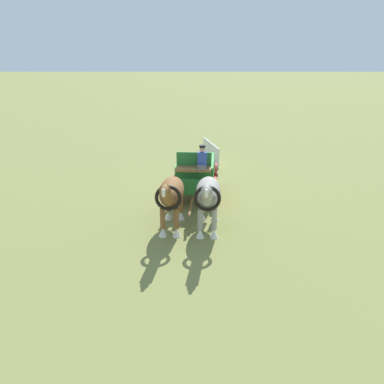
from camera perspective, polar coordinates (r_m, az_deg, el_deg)
name	(u,v)px	position (r m, az deg, el deg)	size (l,w,h in m)	color
ground_plane	(196,194)	(17.69, 0.55, -0.36)	(220.00, 220.00, 0.00)	olive
show_wagon	(196,172)	(17.19, 0.55, 2.98)	(5.67, 2.10, 2.64)	#236B2D
draft_horse_near	(208,195)	(13.73, 2.35, -0.37)	(3.22, 1.03, 2.24)	#9E998E
draft_horse_off	(171,194)	(13.83, -3.05, -0.31)	(3.19, 1.02, 2.22)	brown
sponsor_banner	(211,152)	(22.99, 2.74, 5.82)	(3.20, 0.06, 1.10)	silver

